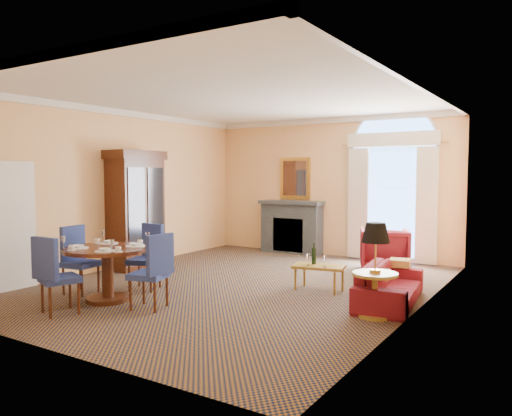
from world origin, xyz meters
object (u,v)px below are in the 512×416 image
Objects in this scene: coffee_table at (318,266)px; side_table at (375,258)px; sofa at (390,285)px; armoire at (135,211)px; armchair at (384,250)px; dining_table at (107,261)px.

side_table is at bearing -49.44° from coffee_table.
coffee_table reaches higher than sofa.
side_table is at bearing -9.19° from armoire.
side_table reaches higher than sofa.
armoire is 1.91× the size of side_table.
coffee_table is 0.72× the size of side_table.
coffee_table is at bearing 74.96° from sofa.
armchair is at bearing 105.66° from side_table.
armoire reaches higher than sofa.
dining_table is 3.33m from coffee_table.
armoire reaches higher than dining_table.
armchair is (2.80, 4.48, -0.18)m from dining_table.
armoire is 2.77m from dining_table.
sofa is 1.26m from coffee_table.
armoire is 2.55× the size of armchair.
sofa is 2.03× the size of armchair.
armchair reaches higher than sofa.
coffee_table is (-1.24, 0.17, 0.12)m from sofa.
armoire is 5.34m from sofa.
dining_table is at bearing -53.04° from armoire.
side_table is at bearing 83.66° from armchair.
armoire is at bearing 5.53° from armchair.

